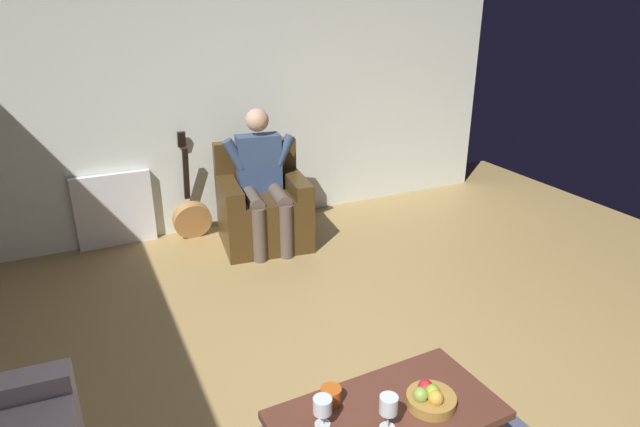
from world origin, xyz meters
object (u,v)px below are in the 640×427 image
object	(u,v)px
person_seated	(262,176)
guitar	(192,216)
wine_glass_far	(323,407)
candle_jar	(331,395)
fruit_bowl	(430,398)
coffee_table	(387,421)
wine_glass_near	(389,407)
armchair	(263,209)

from	to	relation	value
person_seated	guitar	size ratio (longest dim) A/B	1.23
wine_glass_far	candle_jar	xyz separation A→B (m)	(-0.10, -0.11, -0.06)
guitar	fruit_bowl	distance (m)	3.22
person_seated	coffee_table	distance (m)	2.76
wine_glass_near	fruit_bowl	world-z (taller)	wine_glass_near
person_seated	wine_glass_far	distance (m)	2.76
wine_glass_far	fruit_bowl	size ratio (longest dim) A/B	0.63
armchair	wine_glass_far	xyz separation A→B (m)	(0.70, 2.71, 0.17)
armchair	candle_jar	world-z (taller)	armchair
wine_glass_near	fruit_bowl	distance (m)	0.27
person_seated	fruit_bowl	xyz separation A→B (m)	(0.20, 2.76, -0.22)
person_seated	wine_glass_far	xyz separation A→B (m)	(0.70, 2.66, -0.16)
wine_glass_far	armchair	bearing A→B (deg)	-104.60
coffee_table	wine_glass_far	bearing A→B (deg)	-9.94
armchair	wine_glass_far	bearing A→B (deg)	82.82
candle_jar	person_seated	bearing A→B (deg)	-103.29
person_seated	candle_jar	world-z (taller)	person_seated
armchair	candle_jar	size ratio (longest dim) A/B	9.20
person_seated	coffee_table	bearing A→B (deg)	89.03
armchair	wine_glass_near	bearing A→B (deg)	88.22
armchair	wine_glass_near	size ratio (longest dim) A/B	5.31
armchair	fruit_bowl	world-z (taller)	armchair
person_seated	wine_glass_far	world-z (taller)	person_seated
guitar	wine_glass_near	xyz separation A→B (m)	(-0.11, 3.23, 0.29)
candle_jar	fruit_bowl	bearing A→B (deg)	152.30
wine_glass_far	fruit_bowl	xyz separation A→B (m)	(-0.50, 0.10, -0.06)
wine_glass_near	fruit_bowl	size ratio (longest dim) A/B	0.74
person_seated	coffee_table	size ratio (longest dim) A/B	1.17
wine_glass_near	guitar	bearing A→B (deg)	-88.08
coffee_table	armchair	bearing A→B (deg)	-98.38
wine_glass_far	fruit_bowl	bearing A→B (deg)	168.70
person_seated	wine_glass_near	bearing A→B (deg)	88.20
armchair	fruit_bowl	bearing A→B (deg)	93.17
candle_jar	wine_glass_near	bearing A→B (deg)	120.60
coffee_table	candle_jar	xyz separation A→B (m)	(0.20, -0.16, 0.10)
guitar	wine_glass_near	distance (m)	3.25
wine_glass_far	fruit_bowl	distance (m)	0.51
armchair	person_seated	distance (m)	0.33
candle_jar	armchair	bearing A→B (deg)	-103.19
person_seated	fruit_bowl	world-z (taller)	person_seated
coffee_table	guitar	xyz separation A→B (m)	(0.16, -3.14, -0.12)
guitar	candle_jar	distance (m)	2.99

